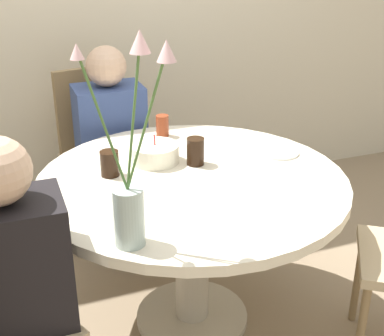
# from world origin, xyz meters

# --- Properties ---
(ground_plane) EXTENTS (16.00, 16.00, 0.00)m
(ground_plane) POSITION_xyz_m (0.00, 0.00, 0.00)
(ground_plane) COLOR #89755B
(dining_table) EXTENTS (1.23, 1.23, 0.70)m
(dining_table) POSITION_xyz_m (0.00, 0.00, 0.57)
(dining_table) COLOR beige
(dining_table) RESTS_ON ground_plane
(chair_near_front) EXTENTS (0.47, 0.47, 0.93)m
(chair_near_front) POSITION_xyz_m (-0.19, 0.93, 0.53)
(chair_near_front) COLOR tan
(chair_near_front) RESTS_ON ground_plane
(birthday_cake) EXTENTS (0.20, 0.20, 0.12)m
(birthday_cake) POSITION_xyz_m (-0.09, 0.20, 0.74)
(birthday_cake) COLOR white
(birthday_cake) RESTS_ON dining_table
(flower_vase) EXTENTS (0.26, 0.16, 0.65)m
(flower_vase) POSITION_xyz_m (-0.34, -0.39, 0.91)
(flower_vase) COLOR #9EB2AD
(flower_vase) RESTS_ON dining_table
(side_plate) EXTENTS (0.17, 0.17, 0.01)m
(side_plate) POSITION_xyz_m (0.44, 0.10, 0.71)
(side_plate) COLOR white
(side_plate) RESTS_ON dining_table
(drink_glass_0) EXTENTS (0.06, 0.06, 0.10)m
(drink_glass_0) POSITION_xyz_m (0.03, 0.48, 0.75)
(drink_glass_0) COLOR maroon
(drink_glass_0) RESTS_ON dining_table
(drink_glass_1) EXTENTS (0.07, 0.07, 0.11)m
(drink_glass_1) POSITION_xyz_m (0.06, 0.12, 0.76)
(drink_glass_1) COLOR black
(drink_glass_1) RESTS_ON dining_table
(drink_glass_2) EXTENTS (0.07, 0.07, 0.10)m
(drink_glass_2) POSITION_xyz_m (-0.30, 0.13, 0.75)
(drink_glass_2) COLOR black
(drink_glass_2) RESTS_ON dining_table
(person_boy) EXTENTS (0.34, 0.24, 1.09)m
(person_boy) POSITION_xyz_m (-0.16, 0.77, 0.51)
(person_boy) COLOR #383333
(person_boy) RESTS_ON ground_plane
(person_woman) EXTENTS (0.34, 0.24, 1.09)m
(person_woman) POSITION_xyz_m (-0.71, -0.34, 0.51)
(person_woman) COLOR #383333
(person_woman) RESTS_ON ground_plane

